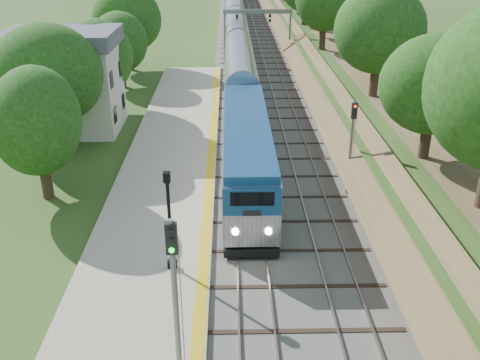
{
  "coord_description": "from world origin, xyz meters",
  "views": [
    {
      "loc": [
        -1.04,
        -12.01,
        14.96
      ],
      "look_at": [
        -0.5,
        13.85,
        2.8
      ],
      "focal_mm": 40.0,
      "sensor_mm": 36.0,
      "label": 1
    }
  ],
  "objects_px": {
    "train": "(235,18)",
    "signal_farside": "(352,139)",
    "station_building": "(66,80)",
    "signal_gantry": "(257,21)",
    "lamppost_far": "(170,227)",
    "signal_platform": "(174,285)"
  },
  "relations": [
    {
      "from": "train",
      "to": "signal_farside",
      "type": "distance_m",
      "value": 58.97
    },
    {
      "from": "lamppost_far",
      "to": "signal_farside",
      "type": "distance_m",
      "value": 12.99
    },
    {
      "from": "station_building",
      "to": "signal_platform",
      "type": "height_order",
      "value": "station_building"
    },
    {
      "from": "signal_farside",
      "to": "train",
      "type": "bearing_deg",
      "value": 96.04
    },
    {
      "from": "lamppost_far",
      "to": "signal_platform",
      "type": "height_order",
      "value": "signal_platform"
    },
    {
      "from": "train",
      "to": "signal_farside",
      "type": "xyz_separation_m",
      "value": [
        6.2,
        -58.62,
        1.57
      ]
    },
    {
      "from": "station_building",
      "to": "lamppost_far",
      "type": "distance_m",
      "value": 23.11
    },
    {
      "from": "station_building",
      "to": "train",
      "type": "relative_size",
      "value": 0.06
    },
    {
      "from": "lamppost_far",
      "to": "signal_farside",
      "type": "xyz_separation_m",
      "value": [
        10.01,
        8.2,
        1.13
      ]
    },
    {
      "from": "signal_gantry",
      "to": "lamppost_far",
      "type": "height_order",
      "value": "signal_gantry"
    },
    {
      "from": "station_building",
      "to": "signal_gantry",
      "type": "height_order",
      "value": "station_building"
    },
    {
      "from": "lamppost_far",
      "to": "station_building",
      "type": "bearing_deg",
      "value": 116.21
    },
    {
      "from": "train",
      "to": "signal_farside",
      "type": "relative_size",
      "value": 22.69
    },
    {
      "from": "signal_gantry",
      "to": "train",
      "type": "relative_size",
      "value": 0.06
    },
    {
      "from": "station_building",
      "to": "signal_gantry",
      "type": "bearing_deg",
      "value": 56.62
    },
    {
      "from": "lamppost_far",
      "to": "signal_platform",
      "type": "bearing_deg",
      "value": -82.41
    },
    {
      "from": "signal_farside",
      "to": "lamppost_far",
      "type": "bearing_deg",
      "value": -140.67
    },
    {
      "from": "signal_platform",
      "to": "lamppost_far",
      "type": "bearing_deg",
      "value": 97.59
    },
    {
      "from": "train",
      "to": "signal_platform",
      "type": "bearing_deg",
      "value": -92.25
    },
    {
      "from": "lamppost_far",
      "to": "signal_platform",
      "type": "distance_m",
      "value": 7.11
    },
    {
      "from": "station_building",
      "to": "signal_gantry",
      "type": "relative_size",
      "value": 1.02
    },
    {
      "from": "lamppost_far",
      "to": "signal_gantry",
      "type": "bearing_deg",
      "value": 82.17
    }
  ]
}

